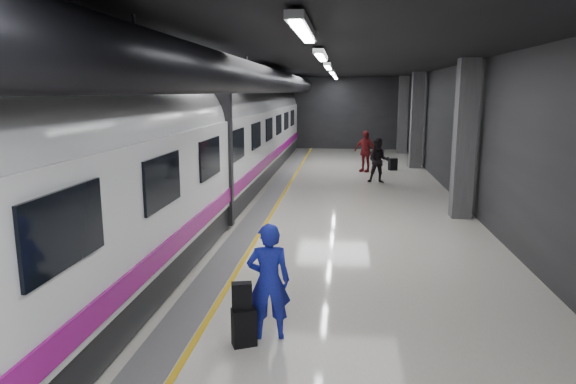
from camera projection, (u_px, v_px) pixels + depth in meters
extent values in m
plane|color=silver|center=(298.00, 230.00, 13.49)|extent=(40.00, 40.00, 0.00)
cube|color=black|center=(299.00, 54.00, 12.63)|extent=(10.00, 40.00, 0.02)
cube|color=#28282B|center=(327.00, 113.00, 32.57)|extent=(10.00, 0.02, 4.50)
cube|color=#28282B|center=(111.00, 143.00, 13.60)|extent=(0.02, 40.00, 4.50)
cube|color=#28282B|center=(502.00, 147.00, 12.52)|extent=(0.02, 40.00, 4.50)
cube|color=slate|center=(247.00, 229.00, 13.64)|extent=(0.65, 39.80, 0.01)
cube|color=gold|center=(262.00, 229.00, 13.59)|extent=(0.10, 39.80, 0.01)
cylinder|color=black|center=(247.00, 77.00, 12.88)|extent=(0.80, 38.00, 0.80)
cube|color=silver|center=(303.00, 29.00, 6.73)|extent=(0.22, 2.60, 0.10)
cube|color=silver|center=(321.00, 55.00, 11.61)|extent=(0.22, 2.60, 0.10)
cube|color=silver|center=(328.00, 66.00, 16.49)|extent=(0.22, 2.60, 0.10)
cube|color=silver|center=(332.00, 72.00, 21.36)|extent=(0.22, 2.60, 0.10)
cube|color=silver|center=(335.00, 76.00, 26.24)|extent=(0.22, 2.60, 0.10)
cube|color=silver|center=(336.00, 78.00, 30.14)|extent=(0.22, 2.60, 0.10)
cube|color=#515154|center=(464.00, 140.00, 14.52)|extent=(0.55, 0.55, 4.50)
cube|color=#515154|center=(417.00, 120.00, 24.28)|extent=(0.55, 0.55, 4.50)
cube|color=#515154|center=(403.00, 115.00, 30.13)|extent=(0.55, 0.55, 4.50)
cube|color=black|center=(178.00, 214.00, 13.78)|extent=(2.80, 38.00, 0.60)
cube|color=white|center=(176.00, 163.00, 13.51)|extent=(2.90, 38.00, 2.20)
cylinder|color=white|center=(174.00, 126.00, 13.32)|extent=(2.80, 38.00, 2.80)
cube|color=#920D7B|center=(231.00, 194.00, 13.50)|extent=(0.04, 38.00, 0.35)
cube|color=black|center=(175.00, 153.00, 13.46)|extent=(3.05, 0.25, 3.80)
cube|color=black|center=(65.00, 229.00, 5.47)|extent=(0.05, 1.60, 0.85)
cube|color=black|center=(163.00, 181.00, 8.39)|extent=(0.05, 1.60, 0.85)
cube|color=black|center=(210.00, 158.00, 11.32)|extent=(0.05, 1.60, 0.85)
cube|color=black|center=(238.00, 144.00, 14.25)|extent=(0.05, 1.60, 0.85)
cube|color=black|center=(256.00, 135.00, 17.17)|extent=(0.05, 1.60, 0.85)
cube|color=black|center=(269.00, 129.00, 20.10)|extent=(0.05, 1.60, 0.85)
cube|color=black|center=(279.00, 124.00, 23.03)|extent=(0.05, 1.60, 0.85)
cube|color=black|center=(286.00, 121.00, 25.95)|extent=(0.05, 1.60, 0.85)
cube|color=black|center=(292.00, 118.00, 28.88)|extent=(0.05, 1.60, 0.85)
imported|color=#211BD1|center=(269.00, 281.00, 7.46)|extent=(0.70, 0.52, 1.75)
cube|color=black|center=(244.00, 327.00, 7.34)|extent=(0.40, 0.34, 0.55)
cube|color=black|center=(242.00, 296.00, 7.27)|extent=(0.31, 0.22, 0.38)
imported|color=black|center=(379.00, 161.00, 20.44)|extent=(0.91, 0.73, 1.78)
imported|color=maroon|center=(365.00, 151.00, 23.27)|extent=(1.17, 0.97, 1.87)
cube|color=black|center=(393.00, 164.00, 23.83)|extent=(0.44, 0.36, 0.55)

